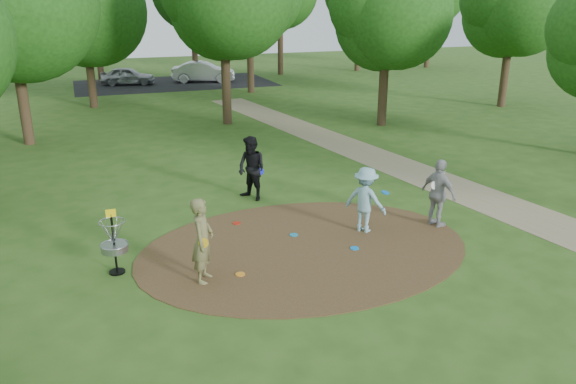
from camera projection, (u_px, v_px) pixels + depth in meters
name	position (u px, v px, depth m)	size (l,w,h in m)	color
ground	(305.00, 248.00, 14.00)	(100.00, 100.00, 0.00)	#2D5119
dirt_clearing	(305.00, 248.00, 14.00)	(8.40, 8.40, 0.02)	#47301C
footpath	(469.00, 193.00, 17.94)	(2.00, 40.00, 0.01)	#8C7A5B
parking_lot	(175.00, 83.00, 41.19)	(14.00, 8.00, 0.01)	black
player_observer_with_disc	(203.00, 240.00, 12.10)	(0.73, 0.83, 1.92)	olive
player_throwing_with_disc	(366.00, 200.00, 14.75)	(1.33, 1.31, 1.77)	#80B0BF
player_walking_with_disc	(252.00, 169.00, 17.11)	(1.12, 1.20, 1.98)	black
player_waiting_with_disc	(439.00, 193.00, 15.07)	(0.72, 1.19, 1.89)	#9C9C9E
disc_ground_cyan	(294.00, 235.00, 14.72)	(0.22, 0.22, 0.02)	#1685B4
disc_ground_blue	(355.00, 248.00, 13.94)	(0.22, 0.22, 0.02)	#0E84EF
disc_ground_red	(237.00, 223.00, 15.49)	(0.22, 0.22, 0.02)	red
car_left	(128.00, 76.00, 40.23)	(1.50, 3.74, 1.27)	#97999E
car_right	(203.00, 72.00, 41.46)	(1.60, 4.58, 1.51)	#ACADB4
disc_ground_orange	(240.00, 274.00, 12.62)	(0.22, 0.22, 0.02)	orange
disc_golf_basket	(113.00, 237.00, 12.48)	(0.63, 0.63, 1.54)	black
tree_ring	(230.00, 17.00, 22.25)	(37.29, 45.17, 8.91)	#332316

